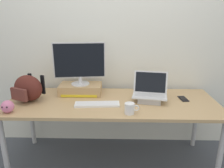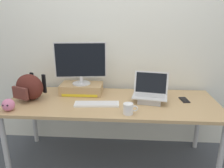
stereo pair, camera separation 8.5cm
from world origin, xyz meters
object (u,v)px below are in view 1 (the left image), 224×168
object	(u,v)px
desktop_monitor	(79,63)
messenger_backpack	(28,88)
external_keyboard	(97,104)
plush_toy	(7,107)
open_laptop	(150,95)
coffee_mug	(130,108)
cell_phone	(183,99)
toner_box_yellow	(81,89)

from	to	relation	value
desktop_monitor	messenger_backpack	bearing A→B (deg)	-163.42
messenger_backpack	desktop_monitor	bearing A→B (deg)	46.28
external_keyboard	plush_toy	size ratio (longest dim) A/B	3.87
open_laptop	messenger_backpack	size ratio (longest dim) A/B	1.01
external_keyboard	coffee_mug	bearing A→B (deg)	-34.13
open_laptop	messenger_backpack	bearing A→B (deg)	-168.96
desktop_monitor	external_keyboard	distance (m)	0.50
desktop_monitor	cell_phone	size ratio (longest dim) A/B	3.63
desktop_monitor	coffee_mug	xyz separation A→B (m)	(0.51, -0.49, -0.30)
external_keyboard	messenger_backpack	size ratio (longest dim) A/B	1.19
cell_phone	plush_toy	world-z (taller)	plush_toy
desktop_monitor	open_laptop	xyz separation A→B (m)	(0.73, -0.18, -0.29)
messenger_backpack	plush_toy	xyz separation A→B (m)	(-0.08, -0.29, -0.07)
toner_box_yellow	messenger_backpack	xyz separation A→B (m)	(-0.49, -0.21, 0.08)
toner_box_yellow	cell_phone	bearing A→B (deg)	-7.22
cell_phone	plush_toy	xyz separation A→B (m)	(-1.65, -0.36, 0.05)
cell_phone	external_keyboard	bearing A→B (deg)	-175.47
open_laptop	messenger_backpack	xyz separation A→B (m)	(-1.21, -0.03, 0.07)
toner_box_yellow	cell_phone	xyz separation A→B (m)	(1.08, -0.14, -0.05)
coffee_mug	plush_toy	world-z (taller)	plush_toy
coffee_mug	toner_box_yellow	bearing A→B (deg)	136.12
open_laptop	external_keyboard	world-z (taller)	open_laptop
plush_toy	coffee_mug	bearing A→B (deg)	0.29
messenger_backpack	external_keyboard	bearing A→B (deg)	14.43
coffee_mug	messenger_backpack	bearing A→B (deg)	164.38
open_laptop	coffee_mug	world-z (taller)	open_laptop
external_keyboard	desktop_monitor	bearing A→B (deg)	119.66
messenger_backpack	open_laptop	bearing A→B (deg)	24.17
open_laptop	plush_toy	size ratio (longest dim) A/B	3.29
open_laptop	coffee_mug	bearing A→B (deg)	-115.05
external_keyboard	cell_phone	bearing A→B (deg)	7.73
open_laptop	plush_toy	distance (m)	1.33
toner_box_yellow	open_laptop	size ratio (longest dim) A/B	1.22
messenger_backpack	coffee_mug	xyz separation A→B (m)	(1.00, -0.28, -0.08)
desktop_monitor	external_keyboard	size ratio (longest dim) A/B	1.25
cell_phone	open_laptop	bearing A→B (deg)	-179.40
messenger_backpack	cell_phone	distance (m)	1.58
coffee_mug	open_laptop	bearing A→B (deg)	55.25
toner_box_yellow	desktop_monitor	size ratio (longest dim) A/B	0.83
open_laptop	external_keyboard	bearing A→B (deg)	-156.05
desktop_monitor	cell_phone	bearing A→B (deg)	-14.03
messenger_backpack	plush_toy	size ratio (longest dim) A/B	3.24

